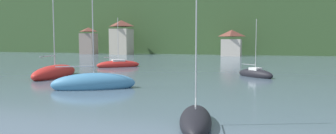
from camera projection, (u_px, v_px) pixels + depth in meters
wooded_hillside at (322, 25)px, 97.51m from camera, size 352.00×45.37×39.62m
shore_building_west at (89, 41)px, 87.38m from camera, size 4.29×3.50×7.49m
shore_building_westcentral at (121, 38)px, 84.93m from camera, size 5.49×4.99×9.35m
shore_building_central at (232, 43)px, 75.84m from camera, size 4.83×4.85×6.39m
sailboat_mid_2 at (55, 73)px, 30.99m from camera, size 3.69×8.19×12.31m
sailboat_far_3 at (118, 65)px, 43.02m from camera, size 5.72×5.40×7.14m
sailboat_near_4 at (196, 120)px, 12.92m from camera, size 2.23×4.56×6.29m
sailboat_mid_6 at (255, 74)px, 30.83m from camera, size 4.09×3.84×6.04m
sailboat_mid_7 at (94, 84)px, 23.11m from camera, size 6.24×4.79×8.53m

